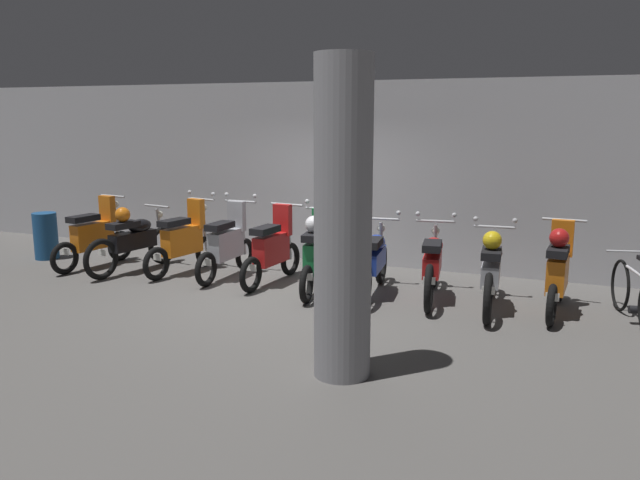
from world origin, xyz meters
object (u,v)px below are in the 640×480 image
(bicycle, at_px, (634,295))
(motorbike_slot_5, at_px, (317,253))
(motorbike_slot_0, at_px, (94,236))
(motorbike_slot_2, at_px, (184,241))
(motorbike_slot_8, at_px, (491,270))
(motorbike_slot_6, at_px, (374,261))
(motorbike_slot_7, at_px, (432,264))
(support_pillar, at_px, (343,221))
(motorbike_slot_9, at_px, (558,271))
(motorbike_slot_3, at_px, (227,244))
(motorbike_slot_4, at_px, (273,249))
(trash_bin, at_px, (46,236))
(motorbike_slot_1, at_px, (133,240))

(bicycle, bearing_deg, motorbike_slot_5, -178.31)
(motorbike_slot_0, bearing_deg, motorbike_slot_2, 7.60)
(motorbike_slot_2, distance_m, motorbike_slot_8, 4.87)
(motorbike_slot_8, relative_size, bicycle, 1.15)
(motorbike_slot_5, bearing_deg, motorbike_slot_6, 11.06)
(motorbike_slot_7, relative_size, motorbike_slot_8, 1.00)
(motorbike_slot_5, relative_size, support_pillar, 0.54)
(motorbike_slot_2, height_order, motorbike_slot_7, motorbike_slot_2)
(motorbike_slot_5, bearing_deg, support_pillar, -63.16)
(motorbike_slot_7, height_order, motorbike_slot_8, same)
(motorbike_slot_9, bearing_deg, motorbike_slot_0, -178.72)
(motorbike_slot_3, bearing_deg, motorbike_slot_4, -3.60)
(motorbike_slot_2, bearing_deg, bicycle, -1.21)
(motorbike_slot_3, relative_size, motorbike_slot_4, 1.00)
(motorbike_slot_5, height_order, motorbike_slot_7, motorbike_slot_5)
(motorbike_slot_6, xyz_separation_m, trash_bin, (-6.11, 0.06, -0.08))
(motorbike_slot_2, xyz_separation_m, motorbike_slot_5, (2.43, -0.26, 0.04))
(motorbike_slot_1, height_order, motorbike_slot_8, motorbike_slot_8)
(motorbike_slot_3, xyz_separation_m, motorbike_slot_7, (3.25, 0.00, -0.04))
(motorbike_slot_7, distance_m, trash_bin, 6.93)
(motorbike_slot_3, xyz_separation_m, bicycle, (5.77, -0.13, -0.17))
(motorbike_slot_5, bearing_deg, motorbike_slot_7, 8.87)
(trash_bin, bearing_deg, motorbike_slot_9, -0.06)
(motorbike_slot_1, relative_size, motorbike_slot_8, 0.99)
(motorbike_slot_0, bearing_deg, support_pillar, -26.79)
(motorbike_slot_3, distance_m, motorbike_slot_6, 2.44)
(motorbike_slot_4, height_order, motorbike_slot_9, same)
(motorbike_slot_5, relative_size, motorbike_slot_9, 1.00)
(motorbike_slot_3, bearing_deg, motorbike_slot_2, 179.42)
(support_pillar, bearing_deg, motorbike_slot_7, 84.89)
(motorbike_slot_5, distance_m, trash_bin, 5.31)
(motorbike_slot_5, distance_m, bicycle, 4.16)
(motorbike_slot_6, height_order, bicycle, motorbike_slot_6)
(motorbike_slot_9, xyz_separation_m, bicycle, (0.89, -0.08, -0.20))
(motorbike_slot_5, bearing_deg, motorbike_slot_0, 179.38)
(motorbike_slot_3, relative_size, support_pillar, 0.55)
(motorbike_slot_9, distance_m, bicycle, 0.92)
(motorbike_slot_0, xyz_separation_m, motorbike_slot_6, (4.87, 0.12, -0.03))
(motorbike_slot_6, xyz_separation_m, motorbike_slot_9, (2.44, 0.05, 0.07))
(bicycle, xyz_separation_m, trash_bin, (-9.45, 0.09, 0.05))
(motorbike_slot_7, bearing_deg, motorbike_slot_0, -177.88)
(motorbike_slot_9, bearing_deg, motorbike_slot_4, -179.92)
(motorbike_slot_4, distance_m, motorbike_slot_7, 2.43)
(motorbike_slot_3, distance_m, bicycle, 5.77)
(motorbike_slot_0, relative_size, motorbike_slot_4, 1.00)
(motorbike_slot_2, bearing_deg, motorbike_slot_5, -6.13)
(support_pillar, bearing_deg, motorbike_slot_4, 126.85)
(motorbike_slot_8, xyz_separation_m, support_pillar, (-1.08, -2.75, 1.01))
(motorbike_slot_5, relative_size, motorbike_slot_6, 0.86)
(motorbike_slot_5, distance_m, motorbike_slot_8, 2.44)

